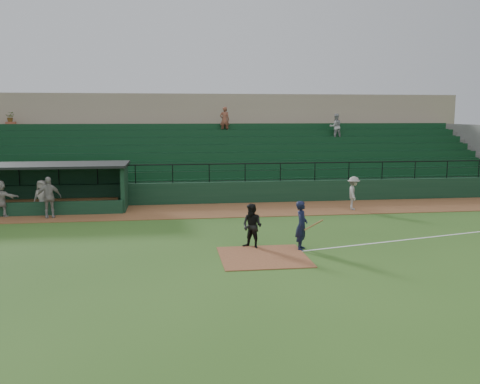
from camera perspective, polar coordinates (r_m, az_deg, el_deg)
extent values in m
plane|color=#2E551B|center=(19.13, 2.05, -6.35)|extent=(90.00, 90.00, 0.00)
cube|color=brown|center=(26.86, -0.87, -1.99)|extent=(40.00, 4.00, 0.03)
cube|color=brown|center=(18.18, 2.59, -7.11)|extent=(3.00, 3.00, 0.03)
cube|color=white|center=(22.93, 21.67, -4.44)|extent=(17.49, 4.44, 0.01)
cube|color=#10311E|center=(28.91, -1.40, -0.06)|extent=(36.00, 0.35, 1.20)
cylinder|color=black|center=(28.72, -1.41, 3.10)|extent=(36.00, 0.06, 0.06)
cube|color=slate|center=(33.61, -2.34, 3.20)|extent=(36.00, 9.00, 3.60)
cube|color=#0F381C|center=(33.08, -2.26, 3.90)|extent=(34.56, 8.00, 4.05)
cube|color=slate|center=(39.62, 24.59, 3.68)|extent=(0.35, 9.50, 4.20)
cube|color=gray|center=(39.98, -3.25, 6.05)|extent=(38.00, 3.00, 6.40)
cube|color=slate|center=(37.97, -3.01, 6.68)|extent=(36.00, 2.00, 0.20)
cylinder|color=#A55138|center=(39.21, -23.82, 6.61)|extent=(0.70, 0.70, 0.60)
imported|color=#2D5923|center=(39.21, -23.87, 7.53)|extent=(0.59, 0.51, 0.66)
imported|color=#ABABAB|center=(36.97, 10.45, 7.05)|extent=(0.88, 0.68, 1.81)
imported|color=brown|center=(36.32, -1.70, 7.89)|extent=(0.67, 0.44, 1.84)
cube|color=#10311E|center=(29.60, -20.56, 0.67)|extent=(8.50, 0.20, 2.30)
cube|color=#10311E|center=(27.67, -12.54, 0.50)|extent=(0.20, 2.60, 2.30)
cube|color=black|center=(28.21, -21.26, 2.75)|extent=(8.90, 3.20, 0.12)
cube|color=olive|center=(29.34, -20.64, -1.17)|extent=(7.65, 0.40, 0.50)
cube|color=#10311E|center=(27.17, -21.68, -1.75)|extent=(8.50, 0.12, 0.70)
imported|color=black|center=(19.09, 6.77, -3.66)|extent=(0.65, 0.77, 1.80)
cylinder|color=olive|center=(19.00, 8.09, -3.59)|extent=(0.79, 0.34, 0.35)
imported|color=black|center=(19.17, 1.35, -3.77)|extent=(1.02, 1.00, 1.66)
imported|color=gray|center=(27.38, 12.35, -0.12)|extent=(0.95, 1.26, 1.72)
imported|color=gray|center=(26.30, -20.26, -0.54)|extent=(1.23, 0.78, 1.96)
imported|color=#A39E98|center=(27.21, -20.88, -0.55)|extent=(0.94, 0.72, 1.71)
imported|color=#AAA59F|center=(27.43, -24.76, -0.64)|extent=(1.72, 0.83, 1.78)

